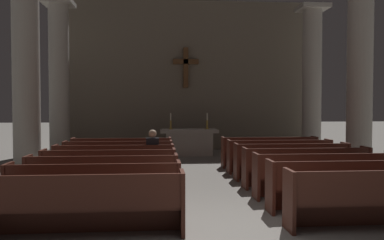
{
  "coord_description": "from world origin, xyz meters",
  "views": [
    {
      "loc": [
        -1.18,
        -6.1,
        1.94
      ],
      "look_at": [
        0.0,
        8.11,
        1.41
      ],
      "focal_mm": 38.29,
      "sensor_mm": 36.0,
      "label": 1
    }
  ],
  "objects_px": {
    "column_right_second": "(360,75)",
    "candlestick_right": "(207,124)",
    "pew_left_row_3": "(103,178)",
    "pew_left_row_5": "(114,163)",
    "pew_left_row_2": "(95,190)",
    "pew_right_row_4": "(306,167)",
    "pew_left_row_6": "(118,158)",
    "column_right_third": "(312,82)",
    "pew_left_row_7": "(122,153)",
    "lone_worshipper": "(153,154)",
    "column_left_third": "(59,81)",
    "pew_right_row_3": "(325,175)",
    "pew_right_row_1": "(381,199)",
    "altar": "(189,142)",
    "pew_right_row_2": "(349,185)",
    "pew_right_row_7": "(269,152)",
    "pew_right_row_5": "(292,161)",
    "pew_left_row_1": "(83,205)",
    "pew_right_row_6": "(279,156)",
    "column_left_second": "(26,73)",
    "pew_left_row_4": "(109,170)",
    "candlestick_left": "(171,124)"
  },
  "relations": [
    {
      "from": "column_right_second",
      "to": "candlestick_right",
      "type": "distance_m",
      "value": 5.83
    },
    {
      "from": "pew_left_row_3",
      "to": "pew_left_row_5",
      "type": "bearing_deg",
      "value": 90.0
    },
    {
      "from": "pew_left_row_2",
      "to": "pew_right_row_4",
      "type": "xyz_separation_m",
      "value": [
        4.55,
        2.14,
        0.0
      ]
    },
    {
      "from": "pew_left_row_6",
      "to": "column_right_third",
      "type": "height_order",
      "value": "column_right_third"
    },
    {
      "from": "pew_left_row_7",
      "to": "lone_worshipper",
      "type": "distance_m",
      "value": 2.32
    },
    {
      "from": "column_left_third",
      "to": "pew_left_row_6",
      "type": "bearing_deg",
      "value": -59.12
    },
    {
      "from": "column_right_second",
      "to": "pew_right_row_3",
      "type": "bearing_deg",
      "value": -125.16
    },
    {
      "from": "pew_left_row_5",
      "to": "pew_right_row_1",
      "type": "xyz_separation_m",
      "value": [
        4.55,
        -4.27,
        0.0
      ]
    },
    {
      "from": "pew_left_row_5",
      "to": "altar",
      "type": "bearing_deg",
      "value": 66.67
    },
    {
      "from": "pew_right_row_2",
      "to": "column_right_third",
      "type": "bearing_deg",
      "value": 73.21
    },
    {
      "from": "pew_right_row_1",
      "to": "pew_right_row_3",
      "type": "xyz_separation_m",
      "value": [
        0.0,
        2.14,
        0.0
      ]
    },
    {
      "from": "pew_left_row_3",
      "to": "pew_right_row_7",
      "type": "distance_m",
      "value": 6.24
    },
    {
      "from": "pew_right_row_3",
      "to": "pew_right_row_7",
      "type": "bearing_deg",
      "value": 90.0
    },
    {
      "from": "pew_left_row_5",
      "to": "pew_left_row_6",
      "type": "height_order",
      "value": "same"
    },
    {
      "from": "pew_left_row_2",
      "to": "column_left_third",
      "type": "distance_m",
      "value": 9.31
    },
    {
      "from": "pew_left_row_7",
      "to": "pew_right_row_1",
      "type": "bearing_deg",
      "value": -54.59
    },
    {
      "from": "column_right_third",
      "to": "pew_right_row_1",
      "type": "bearing_deg",
      "value": -105.03
    },
    {
      "from": "pew_right_row_4",
      "to": "pew_right_row_5",
      "type": "bearing_deg",
      "value": 90.0
    },
    {
      "from": "pew_left_row_6",
      "to": "pew_left_row_1",
      "type": "bearing_deg",
      "value": -90.0
    },
    {
      "from": "pew_right_row_1",
      "to": "pew_right_row_2",
      "type": "relative_size",
      "value": 1.0
    },
    {
      "from": "pew_right_row_2",
      "to": "pew_right_row_4",
      "type": "xyz_separation_m",
      "value": [
        0.0,
        2.14,
        0.0
      ]
    },
    {
      "from": "pew_right_row_4",
      "to": "candlestick_right",
      "type": "xyz_separation_m",
      "value": [
        -1.58,
        6.35,
        0.73
      ]
    },
    {
      "from": "pew_right_row_2",
      "to": "column_left_third",
      "type": "bearing_deg",
      "value": 129.69
    },
    {
      "from": "pew_left_row_2",
      "to": "column_right_third",
      "type": "bearing_deg",
      "value": 50.31
    },
    {
      "from": "pew_right_row_7",
      "to": "candlestick_right",
      "type": "xyz_separation_m",
      "value": [
        -1.58,
        3.14,
        0.73
      ]
    },
    {
      "from": "pew_left_row_6",
      "to": "pew_right_row_4",
      "type": "height_order",
      "value": "same"
    },
    {
      "from": "pew_right_row_5",
      "to": "pew_right_row_6",
      "type": "bearing_deg",
      "value": 90.0
    },
    {
      "from": "column_left_second",
      "to": "pew_left_row_1",
      "type": "bearing_deg",
      "value": -65.94
    },
    {
      "from": "column_right_third",
      "to": "pew_left_row_4",
      "type": "bearing_deg",
      "value": -137.8
    },
    {
      "from": "pew_left_row_6",
      "to": "column_right_second",
      "type": "distance_m",
      "value": 7.55
    },
    {
      "from": "lone_worshipper",
      "to": "pew_right_row_4",
      "type": "bearing_deg",
      "value": -17.09
    },
    {
      "from": "pew_right_row_7",
      "to": "column_left_third",
      "type": "height_order",
      "value": "column_left_third"
    },
    {
      "from": "column_left_third",
      "to": "candlestick_right",
      "type": "distance_m",
      "value": 5.81
    },
    {
      "from": "pew_right_row_1",
      "to": "column_right_second",
      "type": "distance_m",
      "value": 6.8
    },
    {
      "from": "pew_left_row_3",
      "to": "pew_right_row_1",
      "type": "xyz_separation_m",
      "value": [
        4.55,
        -2.14,
        0.0
      ]
    },
    {
      "from": "pew_right_row_7",
      "to": "pew_right_row_2",
      "type": "bearing_deg",
      "value": -90.0
    },
    {
      "from": "column_right_second",
      "to": "pew_right_row_4",
      "type": "bearing_deg",
      "value": -134.73
    },
    {
      "from": "column_right_third",
      "to": "pew_left_row_3",
      "type": "bearing_deg",
      "value": -133.45
    },
    {
      "from": "pew_left_row_7",
      "to": "pew_right_row_6",
      "type": "distance_m",
      "value": 4.68
    },
    {
      "from": "pew_left_row_1",
      "to": "pew_left_row_2",
      "type": "relative_size",
      "value": 1.0
    },
    {
      "from": "pew_left_row_1",
      "to": "pew_left_row_2",
      "type": "distance_m",
      "value": 1.07
    },
    {
      "from": "pew_left_row_1",
      "to": "pew_right_row_3",
      "type": "bearing_deg",
      "value": 25.12
    },
    {
      "from": "pew_left_row_2",
      "to": "pew_right_row_7",
      "type": "xyz_separation_m",
      "value": [
        4.55,
        5.34,
        0.0
      ]
    },
    {
      "from": "pew_left_row_1",
      "to": "pew_left_row_5",
      "type": "relative_size",
      "value": 1.0
    },
    {
      "from": "pew_left_row_7",
      "to": "altar",
      "type": "height_order",
      "value": "altar"
    },
    {
      "from": "altar",
      "to": "candlestick_right",
      "type": "xyz_separation_m",
      "value": [
        0.7,
        0.0,
        0.67
      ]
    },
    {
      "from": "pew_right_row_6",
      "to": "candlestick_left",
      "type": "relative_size",
      "value": 4.82
    },
    {
      "from": "pew_left_row_2",
      "to": "candlestick_left",
      "type": "bearing_deg",
      "value": 79.47
    },
    {
      "from": "pew_right_row_7",
      "to": "pew_right_row_6",
      "type": "bearing_deg",
      "value": -90.0
    },
    {
      "from": "pew_left_row_2",
      "to": "pew_right_row_1",
      "type": "height_order",
      "value": "same"
    }
  ]
}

